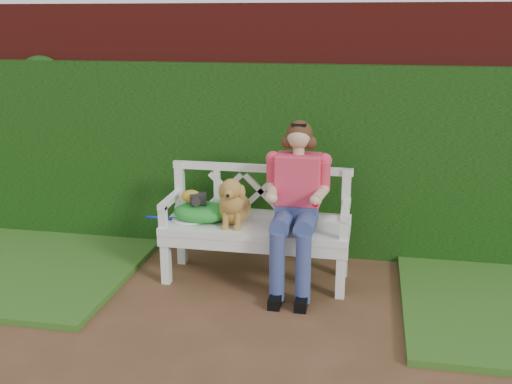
# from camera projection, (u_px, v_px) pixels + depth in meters

# --- Properties ---
(ground) EXTENTS (60.00, 60.00, 0.00)m
(ground) POSITION_uv_depth(u_px,v_px,m) (237.00, 341.00, 4.00)
(ground) COLOR #49331C
(brick_wall) EXTENTS (10.00, 0.30, 2.20)m
(brick_wall) POSITION_uv_depth(u_px,v_px,m) (282.00, 129.00, 5.48)
(brick_wall) COLOR maroon
(brick_wall) RESTS_ON ground
(ivy_hedge) EXTENTS (10.00, 0.18, 1.70)m
(ivy_hedge) POSITION_uv_depth(u_px,v_px,m) (278.00, 161.00, 5.34)
(ivy_hedge) COLOR #245E15
(ivy_hedge) RESTS_ON ground
(garden_bench) EXTENTS (1.62, 0.71, 0.48)m
(garden_bench) POSITION_uv_depth(u_px,v_px,m) (256.00, 252.00, 4.88)
(garden_bench) COLOR white
(garden_bench) RESTS_ON ground
(seated_woman) EXTENTS (0.72, 0.84, 1.27)m
(seated_woman) POSITION_uv_depth(u_px,v_px,m) (297.00, 209.00, 4.69)
(seated_woman) COLOR #F2417A
(seated_woman) RESTS_ON ground
(dog) EXTENTS (0.37, 0.43, 0.41)m
(dog) POSITION_uv_depth(u_px,v_px,m) (234.00, 200.00, 4.75)
(dog) COLOR #996240
(dog) RESTS_ON garden_bench
(tennis_racket) EXTENTS (0.57, 0.34, 0.03)m
(tennis_racket) POSITION_uv_depth(u_px,v_px,m) (186.00, 220.00, 4.88)
(tennis_racket) COLOR silver
(tennis_racket) RESTS_ON garden_bench
(green_bag) EXTENTS (0.52, 0.43, 0.15)m
(green_bag) POSITION_uv_depth(u_px,v_px,m) (201.00, 212.00, 4.88)
(green_bag) COLOR #21791C
(green_bag) RESTS_ON garden_bench
(camera_item) EXTENTS (0.15, 0.13, 0.09)m
(camera_item) POSITION_uv_depth(u_px,v_px,m) (198.00, 199.00, 4.82)
(camera_item) COLOR #242424
(camera_item) RESTS_ON green_bag
(baseball_glove) EXTENTS (0.20, 0.17, 0.10)m
(baseball_glove) POSITION_uv_depth(u_px,v_px,m) (191.00, 196.00, 4.85)
(baseball_glove) COLOR #BD8824
(baseball_glove) RESTS_ON green_bag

